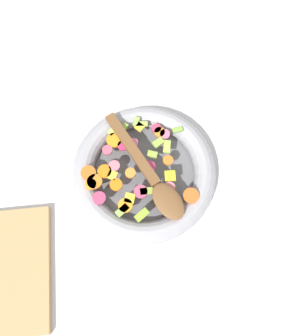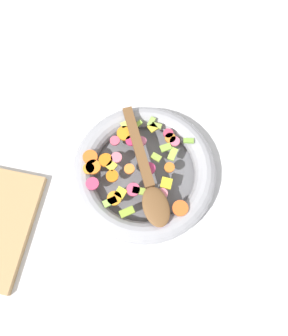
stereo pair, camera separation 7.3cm
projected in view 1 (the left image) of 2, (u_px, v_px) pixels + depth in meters
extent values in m
plane|color=silver|center=(144.00, 175.00, 0.78)|extent=(4.00, 4.00, 0.00)
cylinder|color=slate|center=(144.00, 174.00, 0.77)|extent=(0.28, 0.28, 0.01)
torus|color=#9E9EA5|center=(144.00, 172.00, 0.76)|extent=(0.33, 0.33, 0.05)
cylinder|color=orange|center=(88.00, 175.00, 0.72)|extent=(0.05, 0.05, 0.01)
cylinder|color=orange|center=(130.00, 173.00, 0.73)|extent=(0.02, 0.02, 0.01)
cylinder|color=orange|center=(191.00, 196.00, 0.71)|extent=(0.05, 0.05, 0.01)
cylinder|color=orange|center=(168.00, 160.00, 0.74)|extent=(0.03, 0.03, 0.01)
cylinder|color=orange|center=(104.00, 169.00, 0.73)|extent=(0.04, 0.04, 0.01)
cylinder|color=orange|center=(91.00, 184.00, 0.72)|extent=(0.04, 0.04, 0.01)
cylinder|color=orange|center=(95.00, 182.00, 0.72)|extent=(0.05, 0.05, 0.01)
cylinder|color=orange|center=(125.00, 205.00, 0.70)|extent=(0.04, 0.04, 0.01)
cylinder|color=orange|center=(114.00, 140.00, 0.75)|extent=(0.05, 0.05, 0.01)
cylinder|color=orange|center=(166.00, 196.00, 0.71)|extent=(0.04, 0.04, 0.01)
cylinder|color=orange|center=(160.00, 132.00, 0.76)|extent=(0.03, 0.03, 0.01)
cylinder|color=orange|center=(116.00, 185.00, 0.72)|extent=(0.04, 0.04, 0.01)
cube|color=#BDDB5E|center=(113.00, 131.00, 0.76)|extent=(0.03, 0.03, 0.01)
cube|color=#8FAC35|center=(142.00, 215.00, 0.69)|extent=(0.03, 0.04, 0.01)
cube|color=#82B842|center=(178.00, 130.00, 0.76)|extent=(0.01, 0.02, 0.01)
cube|color=#9EBB4F|center=(143.00, 124.00, 0.77)|extent=(0.01, 0.02, 0.01)
cube|color=#91C03F|center=(123.00, 129.00, 0.76)|extent=(0.03, 0.03, 0.01)
cube|color=#95BA51|center=(137.00, 122.00, 0.77)|extent=(0.03, 0.02, 0.01)
cube|color=#95AF41|center=(152.00, 154.00, 0.74)|extent=(0.02, 0.03, 0.01)
cube|color=#A9CE4B|center=(167.00, 147.00, 0.75)|extent=(0.03, 0.02, 0.01)
cube|color=#94BE45|center=(158.00, 143.00, 0.75)|extent=(0.03, 0.03, 0.01)
cube|color=#98CD50|center=(122.00, 210.00, 0.70)|extent=(0.03, 0.03, 0.01)
cube|color=#92AB3D|center=(149.00, 191.00, 0.71)|extent=(0.02, 0.03, 0.01)
cylinder|color=pink|center=(133.00, 143.00, 0.75)|extent=(0.03, 0.03, 0.01)
cylinder|color=#D44B6F|center=(141.00, 192.00, 0.71)|extent=(0.04, 0.04, 0.01)
cylinder|color=#CB346B|center=(149.00, 169.00, 0.73)|extent=(0.04, 0.04, 0.01)
cylinder|color=#D92F62|center=(123.00, 146.00, 0.75)|extent=(0.03, 0.03, 0.01)
cylinder|color=#D13C5A|center=(156.00, 128.00, 0.76)|extent=(0.03, 0.03, 0.01)
cylinder|color=#DA7082|center=(114.00, 166.00, 0.73)|extent=(0.03, 0.03, 0.01)
cylinder|color=#D8507D|center=(177.00, 212.00, 0.70)|extent=(0.04, 0.04, 0.01)
cylinder|color=#D5546D|center=(107.00, 150.00, 0.74)|extent=(0.03, 0.03, 0.01)
cylinder|color=#CD326A|center=(157.00, 194.00, 0.71)|extent=(0.02, 0.02, 0.01)
cylinder|color=#C93E65|center=(99.00, 198.00, 0.71)|extent=(0.04, 0.04, 0.01)
cylinder|color=#E36885|center=(165.00, 134.00, 0.76)|extent=(0.03, 0.03, 0.01)
cylinder|color=#E77384|center=(169.00, 187.00, 0.71)|extent=(0.03, 0.03, 0.01)
cube|color=yellow|center=(170.00, 176.00, 0.72)|extent=(0.02, 0.02, 0.01)
cube|color=yellow|center=(130.00, 198.00, 0.71)|extent=(0.03, 0.03, 0.01)
cube|color=yellow|center=(138.00, 127.00, 0.76)|extent=(0.03, 0.03, 0.01)
cube|color=yellow|center=(112.00, 175.00, 0.72)|extent=(0.03, 0.03, 0.01)
cube|color=brown|center=(132.00, 149.00, 0.73)|extent=(0.19, 0.11, 0.01)
ellipsoid|color=brown|center=(168.00, 201.00, 0.69)|extent=(0.11, 0.09, 0.01)
cube|color=tan|center=(16.00, 270.00, 0.70)|extent=(0.26, 0.14, 0.02)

